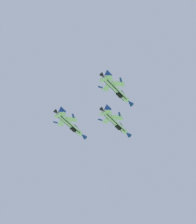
# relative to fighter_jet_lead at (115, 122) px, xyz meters

# --- Properties ---
(fighter_jet_lead) EXTENTS (11.83, 13.27, 5.19)m
(fighter_jet_lead) POSITION_rel_fighter_jet_lead_xyz_m (0.00, 0.00, 0.00)
(fighter_jet_lead) COLOR white
(fighter_jet_left_wing) EXTENTS (11.91, 13.27, 5.02)m
(fighter_jet_left_wing) POSITION_rel_fighter_jet_lead_xyz_m (-15.90, 1.06, 0.76)
(fighter_jet_left_wing) COLOR white
(fighter_jet_right_wing) EXTENTS (11.82, 13.27, 5.21)m
(fighter_jet_right_wing) POSITION_rel_fighter_jet_lead_xyz_m (0.35, -14.96, -1.82)
(fighter_jet_right_wing) COLOR white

